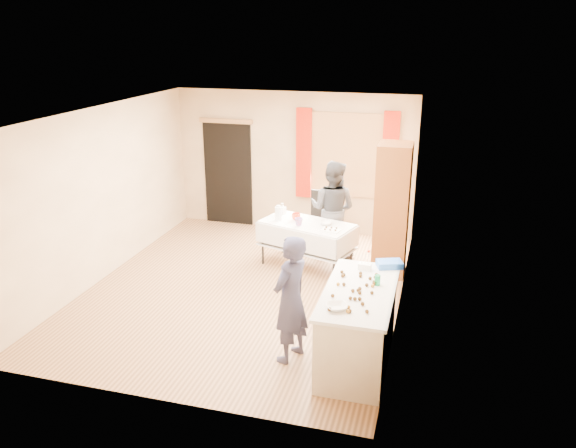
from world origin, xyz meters
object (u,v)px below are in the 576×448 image
(party_table, at_px, (307,241))
(woman, at_px, (333,209))
(counter, at_px, (358,326))
(girl, at_px, (291,299))
(chair, at_px, (320,229))
(cabinet, at_px, (392,210))

(party_table, height_order, woman, woman)
(counter, height_order, woman, woman)
(girl, height_order, woman, woman)
(chair, bearing_deg, counter, -70.19)
(party_table, bearing_deg, woman, 80.35)
(chair, height_order, girl, girl)
(counter, relative_size, chair, 1.69)
(cabinet, relative_size, woman, 1.26)
(party_table, xyz_separation_m, woman, (0.30, 0.58, 0.38))
(counter, height_order, chair, chair)
(party_table, height_order, chair, chair)
(counter, height_order, party_table, counter)
(counter, distance_m, girl, 0.83)
(counter, distance_m, woman, 3.23)
(cabinet, distance_m, party_table, 1.44)
(cabinet, relative_size, counter, 1.26)
(counter, bearing_deg, girl, -168.88)
(woman, bearing_deg, chair, -43.56)
(counter, xyz_separation_m, woman, (-0.91, 3.08, 0.37))
(cabinet, bearing_deg, woman, 155.91)
(girl, bearing_deg, cabinet, -177.02)
(party_table, bearing_deg, cabinet, 23.10)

